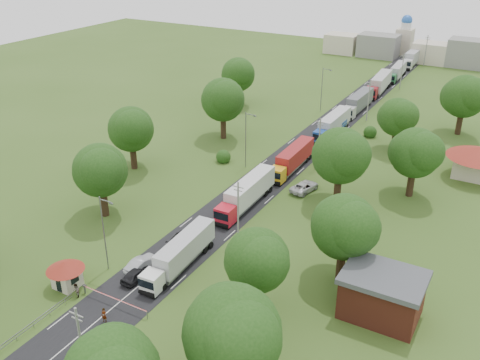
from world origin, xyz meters
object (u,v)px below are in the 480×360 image
Objects in this scene: truck_0 at (181,253)px; guard_booth at (66,271)px; car_lane_front at (136,274)px; pedestrian_near at (104,316)px; boom_barrier at (105,295)px; info_sign at (344,127)px; car_lane_mid at (142,264)px.

guard_booth is at bearing -133.51° from truck_0.
car_lane_front is 2.52× the size of pedestrian_near.
boom_barrier is 3.41m from pedestrian_near.
info_sign is at bearing 86.47° from truck_0.
car_lane_front is at bearing -123.34° from truck_0.
boom_barrier is at bearing 87.34° from car_lane_front.
pedestrian_near is at bearing 104.79° from car_lane_front.
truck_0 is (3.46, 9.80, 1.09)m from boom_barrier.
truck_0 reaches higher than car_lane_front.
car_lane_mid is at bearing -68.77° from car_lane_front.
boom_barrier is 2.25× the size of info_sign.
car_lane_mid is (5.40, 7.00, -1.38)m from guard_booth.
truck_0 reaches higher than car_lane_mid.
car_lane_front is (6.14, 5.00, -1.43)m from guard_booth.
boom_barrier is 2.13× the size of car_lane_front.
truck_0 reaches higher than boom_barrier.
info_sign is 62.80m from pedestrian_near.
pedestrian_near reaches higher than car_lane_mid.
truck_0 is at bearing -139.99° from car_lane_mid.
car_lane_front is 7.85m from pedestrian_near.
info_sign is 2.38× the size of pedestrian_near.
info_sign reaches higher than boom_barrier.
guard_booth is at bearing -101.68° from info_sign.
boom_barrier is 5.98m from guard_booth.
guard_booth is 1.07× the size of info_sign.
guard_booth is 0.92× the size of car_lane_mid.
info_sign is at bearing -93.18° from car_lane_mid.
car_lane_front is at bearing 39.14° from guard_booth.
pedestrian_near is (1.90, -7.61, 0.12)m from car_lane_front.
guard_booth is at bearing 39.95° from car_lane_front.
pedestrian_near is at bearing -49.93° from boom_barrier.
guard_booth is 13.51m from truck_0.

